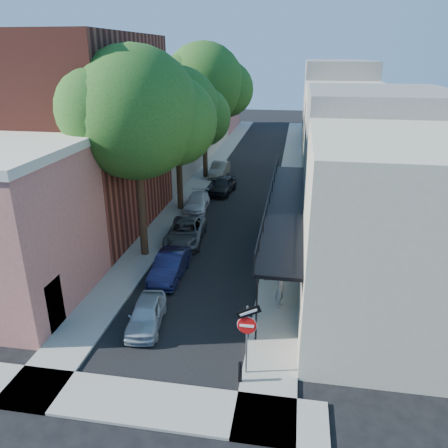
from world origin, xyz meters
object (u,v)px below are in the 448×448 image
at_px(parked_car_a, 146,314).
at_px(parked_car_d, 197,202).
at_px(parked_car_b, 170,266).
at_px(parked_car_c, 186,232).
at_px(sign_post, 247,328).
at_px(bollard, 240,372).
at_px(oak_near, 145,116).
at_px(oak_mid, 183,113).
at_px(parked_car_f, 219,169).
at_px(oak_far, 210,85).
at_px(parked_car_e, 223,185).
at_px(pedestrian, 280,290).

distance_m(parked_car_a, parked_car_d, 14.96).
relative_size(parked_car_b, parked_car_c, 0.84).
relative_size(parked_car_b, parked_car_d, 1.01).
height_order(sign_post, parked_car_b, sign_post).
xyz_separation_m(bollard, oak_near, (-6.37, 9.76, 7.36)).
relative_size(oak_near, parked_car_a, 3.40).
bearing_deg(parked_car_a, bollard, -40.13).
height_order(parked_car_a, parked_car_d, parked_car_a).
bearing_deg(parked_car_a, parked_car_d, 87.28).
bearing_deg(oak_mid, oak_near, -89.63).
distance_m(oak_near, parked_car_f, 18.89).
relative_size(oak_near, parked_car_f, 2.82).
bearing_deg(parked_car_f, oak_far, -148.51).
bearing_deg(parked_car_d, oak_near, -99.53).
bearing_deg(parked_car_e, pedestrian, -65.80).
bearing_deg(parked_car_a, oak_mid, 90.40).
bearing_deg(parked_car_c, parked_car_d, 92.01).
distance_m(sign_post, parked_car_f, 27.38).
xyz_separation_m(bollard, parked_car_d, (-5.60, 17.75, 0.05)).
distance_m(sign_post, parked_car_a, 5.34).
height_order(oak_near, parked_car_a, oak_near).
bearing_deg(oak_mid, parked_car_f, 85.06).
bearing_deg(parked_car_a, parked_car_c, 86.24).
xyz_separation_m(oak_mid, parked_car_f, (0.82, 9.47, -6.39)).
height_order(oak_mid, pedestrian, oak_mid).
relative_size(parked_car_b, parked_car_f, 0.97).
distance_m(bollard, oak_mid, 19.96).
bearing_deg(pedestrian, oak_mid, 43.45).
height_order(oak_mid, parked_car_b, oak_mid).
xyz_separation_m(bollard, parked_car_e, (-4.40, 22.04, 0.18)).
bearing_deg(sign_post, oak_near, 125.09).
relative_size(parked_car_d, parked_car_e, 0.96).
distance_m(oak_mid, pedestrian, 15.91).
xyz_separation_m(sign_post, parked_car_e, (-4.56, 21.57, -1.34)).
bearing_deg(parked_car_b, pedestrian, -19.91).
bearing_deg(sign_post, parked_car_c, 114.26).
bearing_deg(oak_far, parked_car_b, -84.94).
distance_m(parked_car_c, parked_car_d, 5.95).
bearing_deg(oak_near, sign_post, -54.91).
distance_m(oak_near, parked_car_d, 10.85).
bearing_deg(oak_far, oak_near, -90.04).
xyz_separation_m(parked_car_b, pedestrian, (5.75, -2.11, 0.33)).
height_order(sign_post, parked_car_c, sign_post).
bearing_deg(oak_far, bollard, -76.65).
bearing_deg(pedestrian, bollard, -179.90).
height_order(parked_car_b, parked_car_f, parked_car_f).
relative_size(oak_mid, parked_car_f, 2.52).
bearing_deg(parked_car_d, oak_mid, 177.18).
relative_size(bollard, oak_far, 0.07).
bearing_deg(oak_mid, parked_car_c, -76.11).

